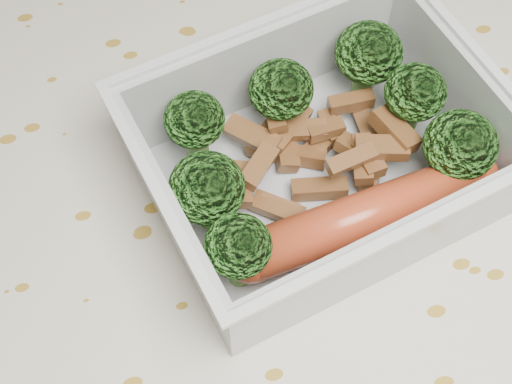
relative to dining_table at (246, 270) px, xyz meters
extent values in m
cube|color=brown|center=(0.00, 0.00, 0.06)|extent=(1.40, 0.90, 0.04)
cube|color=beige|center=(0.00, 0.00, 0.09)|extent=(1.46, 0.96, 0.01)
cube|color=silver|center=(0.04, 0.00, 0.09)|extent=(0.20, 0.17, 0.00)
cube|color=silver|center=(0.03, 0.06, 0.12)|extent=(0.17, 0.04, 0.06)
cube|color=silver|center=(0.06, -0.06, 0.12)|extent=(0.17, 0.04, 0.06)
cube|color=silver|center=(0.12, 0.02, 0.12)|extent=(0.03, 0.12, 0.06)
cube|color=silver|center=(-0.04, -0.02, 0.12)|extent=(0.03, 0.12, 0.06)
cube|color=silver|center=(0.03, 0.07, 0.15)|extent=(0.18, 0.05, 0.00)
cube|color=silver|center=(0.06, -0.06, 0.15)|extent=(0.18, 0.05, 0.00)
cube|color=silver|center=(0.13, 0.02, 0.15)|extent=(0.04, 0.13, 0.00)
cube|color=silver|center=(-0.04, -0.02, 0.15)|extent=(0.04, 0.13, 0.00)
cylinder|color=#608C3F|center=(-0.02, 0.03, 0.11)|extent=(0.01, 0.01, 0.03)
ellipsoid|color=#3F8629|center=(-0.02, 0.03, 0.13)|extent=(0.03, 0.03, 0.03)
cylinder|color=#608C3F|center=(0.03, 0.04, 0.10)|extent=(0.01, 0.01, 0.02)
ellipsoid|color=#3F8629|center=(0.03, 0.04, 0.13)|extent=(0.03, 0.03, 0.03)
cylinder|color=#608C3F|center=(0.08, 0.05, 0.10)|extent=(0.01, 0.01, 0.02)
ellipsoid|color=#3F8629|center=(0.08, 0.05, 0.13)|extent=(0.04, 0.04, 0.03)
cylinder|color=#608C3F|center=(-0.02, -0.01, 0.10)|extent=(0.01, 0.01, 0.02)
ellipsoid|color=#3F8629|center=(-0.02, -0.01, 0.13)|extent=(0.04, 0.04, 0.03)
cylinder|color=#608C3F|center=(0.10, 0.02, 0.11)|extent=(0.01, 0.01, 0.02)
ellipsoid|color=#3F8629|center=(0.10, 0.02, 0.13)|extent=(0.03, 0.03, 0.03)
cylinder|color=#608C3F|center=(-0.01, -0.04, 0.11)|extent=(0.01, 0.01, 0.02)
ellipsoid|color=#3F8629|center=(-0.01, -0.04, 0.13)|extent=(0.03, 0.03, 0.03)
cylinder|color=#608C3F|center=(0.11, -0.01, 0.10)|extent=(0.01, 0.01, 0.02)
ellipsoid|color=#3F8629|center=(0.11, -0.01, 0.13)|extent=(0.04, 0.04, 0.03)
cube|color=brown|center=(0.02, -0.01, 0.10)|extent=(0.02, 0.02, 0.01)
cube|color=brown|center=(0.08, 0.01, 0.10)|extent=(0.02, 0.02, 0.01)
cube|color=brown|center=(0.08, 0.03, 0.10)|extent=(0.01, 0.03, 0.01)
cube|color=brown|center=(0.04, 0.02, 0.10)|extent=(0.03, 0.02, 0.01)
cube|color=brown|center=(0.07, 0.00, 0.11)|extent=(0.02, 0.03, 0.01)
cube|color=brown|center=(0.07, 0.00, 0.11)|extent=(0.01, 0.02, 0.01)
cube|color=brown|center=(0.07, 0.00, 0.10)|extent=(0.02, 0.03, 0.01)
cube|color=brown|center=(0.06, 0.00, 0.12)|extent=(0.03, 0.01, 0.01)
cube|color=brown|center=(0.01, 0.01, 0.12)|extent=(0.03, 0.03, 0.01)
cube|color=brown|center=(0.06, 0.01, 0.11)|extent=(0.02, 0.02, 0.01)
cube|color=brown|center=(0.00, 0.00, 0.11)|extent=(0.02, 0.03, 0.01)
cube|color=brown|center=(0.01, 0.03, 0.11)|extent=(0.03, 0.03, 0.01)
cube|color=brown|center=(0.05, 0.02, 0.11)|extent=(0.02, 0.01, 0.01)
cube|color=brown|center=(0.03, 0.03, 0.11)|extent=(0.03, 0.03, 0.01)
cube|color=brown|center=(0.07, 0.04, 0.11)|extent=(0.03, 0.01, 0.01)
cube|color=brown|center=(0.07, 0.00, 0.10)|extent=(0.02, 0.03, 0.01)
cube|color=brown|center=(0.03, 0.04, 0.12)|extent=(0.01, 0.03, 0.01)
cube|color=brown|center=(0.03, 0.02, 0.10)|extent=(0.02, 0.03, 0.01)
cube|color=brown|center=(0.04, 0.00, 0.10)|extent=(0.03, 0.02, 0.01)
cube|color=brown|center=(0.02, -0.01, 0.10)|extent=(0.03, 0.03, 0.01)
cube|color=brown|center=(0.04, 0.03, 0.11)|extent=(0.02, 0.02, 0.01)
cube|color=brown|center=(0.00, 0.01, 0.10)|extent=(0.02, 0.03, 0.01)
cube|color=brown|center=(0.05, 0.02, 0.10)|extent=(0.03, 0.02, 0.01)
cube|color=brown|center=(0.02, 0.03, 0.10)|extent=(0.03, 0.03, 0.01)
cube|color=brown|center=(0.07, 0.00, 0.12)|extent=(0.03, 0.02, 0.01)
cube|color=brown|center=(0.08, 0.01, 0.12)|extent=(0.02, 0.03, 0.01)
cube|color=brown|center=(0.06, 0.03, 0.10)|extent=(0.01, 0.02, 0.01)
cylinder|color=#AF3D1E|center=(0.05, -0.03, 0.11)|extent=(0.13, 0.04, 0.03)
sphere|color=#AF3D1E|center=(0.12, -0.02, 0.11)|extent=(0.03, 0.03, 0.03)
sphere|color=#AF3D1E|center=(-0.01, -0.04, 0.11)|extent=(0.03, 0.03, 0.03)
camera|label=1|loc=(-0.04, -0.18, 0.43)|focal=50.00mm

